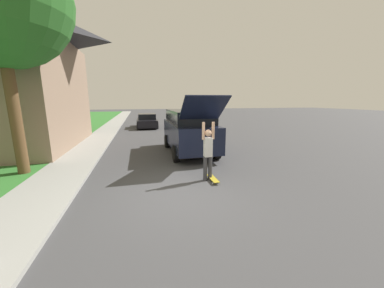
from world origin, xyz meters
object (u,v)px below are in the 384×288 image
at_px(suv_parked, 189,130).
at_px(car_down_street, 147,121).
at_px(skateboard, 213,178).
at_px(skateboarder, 208,151).

relative_size(suv_parked, car_down_street, 1.28).
bearing_deg(suv_parked, skateboard, -91.73).
height_order(car_down_street, skateboarder, skateboarder).
bearing_deg(skateboarder, car_down_street, 95.40).
bearing_deg(suv_parked, car_down_street, 98.63).
bearing_deg(skateboarder, suv_parked, 86.15).
xyz_separation_m(car_down_street, skateboarder, (1.39, -14.69, 0.36)).
xyz_separation_m(car_down_street, skateboard, (1.53, -14.81, -0.55)).
bearing_deg(skateboard, car_down_street, 95.89).
bearing_deg(skateboard, suv_parked, 88.27).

